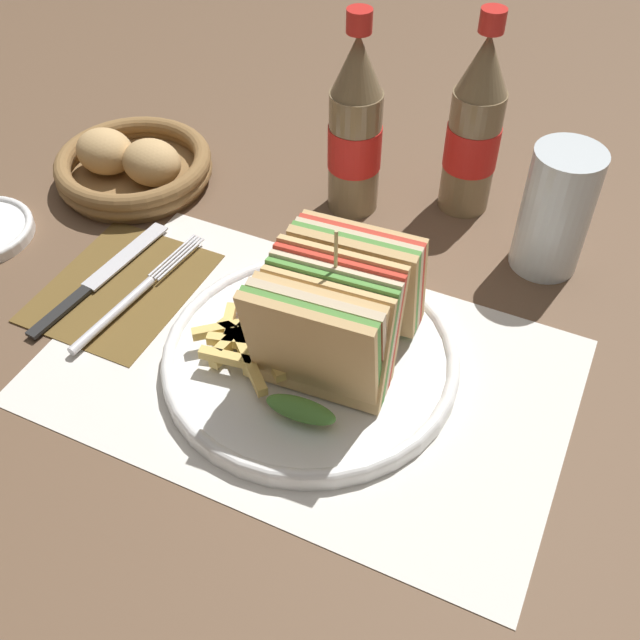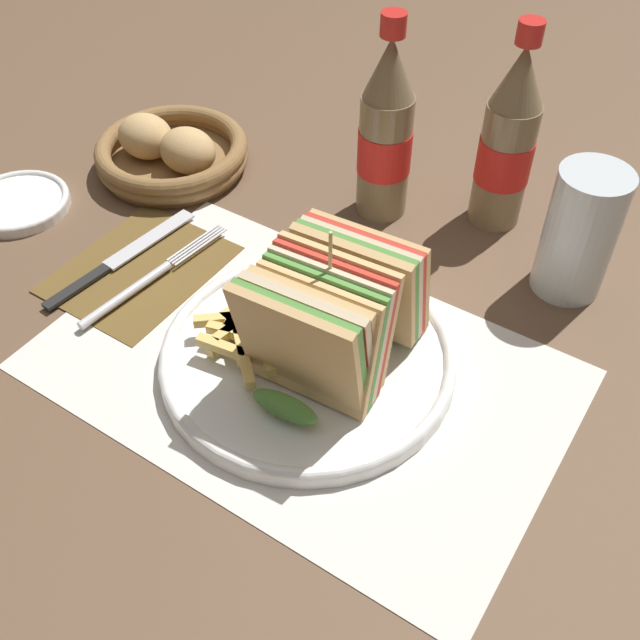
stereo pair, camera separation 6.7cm
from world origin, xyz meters
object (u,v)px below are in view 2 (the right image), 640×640
(knife, at_px, (120,258))
(glass_near, at_px, (580,233))
(fork, at_px, (143,282))
(bread_basket, at_px, (171,152))
(plate_main, at_px, (308,356))
(coke_bottle_near, at_px, (386,134))
(side_saucer, at_px, (18,203))
(club_sandwich, at_px, (331,317))
(coke_bottle_far, at_px, (508,143))

(knife, height_order, glass_near, glass_near)
(fork, xyz_separation_m, bread_basket, (-0.12, 0.18, 0.01))
(plate_main, bearing_deg, knife, 177.90)
(knife, xyz_separation_m, glass_near, (0.40, 0.22, 0.06))
(coke_bottle_near, relative_size, side_saucer, 1.94)
(bread_basket, bearing_deg, club_sandwich, -27.00)
(club_sandwich, bearing_deg, glass_near, 59.69)
(fork, height_order, glass_near, glass_near)
(fork, bearing_deg, coke_bottle_far, 56.37)
(plate_main, relative_size, club_sandwich, 1.57)
(plate_main, distance_m, side_saucer, 0.41)
(coke_bottle_near, bearing_deg, fork, -118.30)
(club_sandwich, relative_size, glass_near, 1.28)
(club_sandwich, relative_size, coke_bottle_near, 0.76)
(plate_main, height_order, glass_near, glass_near)
(plate_main, relative_size, side_saucer, 2.32)
(plate_main, height_order, coke_bottle_far, coke_bottle_far)
(knife, height_order, side_saucer, side_saucer)
(coke_bottle_near, bearing_deg, coke_bottle_far, 25.61)
(club_sandwich, xyz_separation_m, fork, (-0.22, -0.01, -0.06))
(coke_bottle_far, relative_size, glass_near, 1.67)
(bread_basket, relative_size, side_saucer, 1.57)
(coke_bottle_near, bearing_deg, bread_basket, -164.79)
(plate_main, distance_m, club_sandwich, 0.07)
(knife, bearing_deg, side_saucer, -176.50)
(club_sandwich, height_order, coke_bottle_far, coke_bottle_far)
(knife, height_order, coke_bottle_near, coke_bottle_near)
(knife, bearing_deg, glass_near, 34.70)
(plate_main, height_order, knife, plate_main)
(plate_main, height_order, fork, plate_main)
(bread_basket, bearing_deg, side_saucer, -121.19)
(club_sandwich, height_order, coke_bottle_near, coke_bottle_near)
(bread_basket, bearing_deg, coke_bottle_far, 18.60)
(fork, relative_size, glass_near, 1.42)
(plate_main, xyz_separation_m, club_sandwich, (0.02, 0.00, 0.06))
(bread_basket, bearing_deg, plate_main, -28.84)
(fork, relative_size, bread_basket, 1.05)
(club_sandwich, distance_m, coke_bottle_near, 0.26)
(club_sandwich, bearing_deg, coke_bottle_far, 84.52)
(coke_bottle_far, distance_m, glass_near, 0.13)
(coke_bottle_far, relative_size, bread_basket, 1.24)
(glass_near, bearing_deg, side_saucer, -159.05)
(coke_bottle_near, distance_m, side_saucer, 0.42)
(club_sandwich, distance_m, bread_basket, 0.38)
(knife, xyz_separation_m, coke_bottle_far, (0.30, 0.29, 0.09))
(plate_main, height_order, club_sandwich, club_sandwich)
(fork, bearing_deg, plate_main, 7.73)
(club_sandwich, relative_size, knife, 0.88)
(coke_bottle_near, height_order, glass_near, coke_bottle_near)
(bread_basket, distance_m, side_saucer, 0.18)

